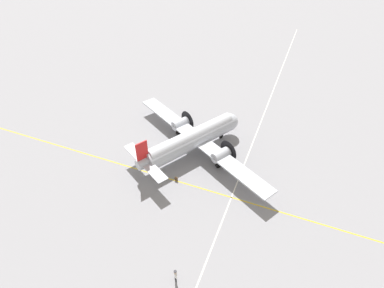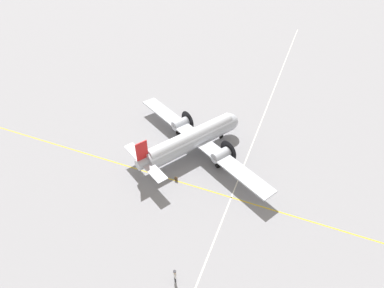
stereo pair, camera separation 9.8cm
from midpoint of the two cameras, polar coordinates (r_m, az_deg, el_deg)
The scene contains 6 objects.
ground_plane at distance 43.22m, azimuth -0.07°, elevation -1.74°, with size 300.00×300.00×0.00m, color gray.
apron_line_eastwest at distance 39.34m, azimuth -3.30°, elevation -6.96°, with size 120.00×0.16×0.01m.
apron_line_northsouth at distance 41.71m, azimuth 9.70°, elevation -4.28°, with size 0.16×120.00×0.01m.
airliner_main at distance 41.81m, azimuth 0.41°, elevation 1.13°, with size 24.34×17.95×5.86m.
crew_foreground at distance 30.70m, azimuth -3.28°, elevation -23.61°, with size 0.44×0.45×1.75m.
suitcase_near_door at distance 39.11m, azimuth -3.10°, elevation -6.65°, with size 0.40×0.14×0.66m.
Camera 1 is at (12.19, -30.20, 28.42)m, focal length 28.00 mm.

